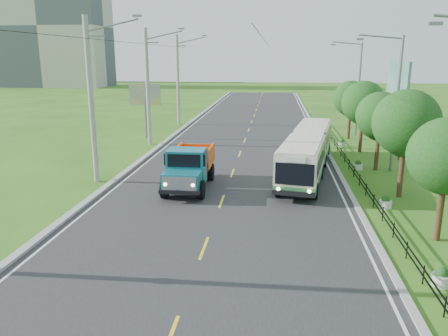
% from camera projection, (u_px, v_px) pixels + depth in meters
% --- Properties ---
extents(ground, '(240.00, 240.00, 0.00)m').
position_uv_depth(ground, '(204.00, 248.00, 17.96)').
color(ground, '#2D5A15').
rests_on(ground, ground).
extents(road, '(14.00, 120.00, 0.02)m').
position_uv_depth(road, '(242.00, 149.00, 37.20)').
color(road, '#28282B').
rests_on(road, ground).
extents(curb_left, '(0.40, 120.00, 0.15)m').
position_uv_depth(curb_left, '(159.00, 146.00, 37.99)').
color(curb_left, '#9E9E99').
rests_on(curb_left, ground).
extents(curb_right, '(0.30, 120.00, 0.10)m').
position_uv_depth(curb_right, '(327.00, 150.00, 36.38)').
color(curb_right, '#9E9E99').
rests_on(curb_right, ground).
extents(edge_line_left, '(0.12, 120.00, 0.00)m').
position_uv_depth(edge_line_left, '(165.00, 147.00, 37.94)').
color(edge_line_left, silver).
rests_on(edge_line_left, road).
extents(edge_line_right, '(0.12, 120.00, 0.00)m').
position_uv_depth(edge_line_right, '(321.00, 151.00, 36.45)').
color(edge_line_right, silver).
rests_on(edge_line_right, road).
extents(centre_dash, '(0.12, 2.20, 0.00)m').
position_uv_depth(centre_dash, '(204.00, 248.00, 17.95)').
color(centre_dash, yellow).
rests_on(centre_dash, road).
extents(railing_right, '(0.04, 40.00, 0.60)m').
position_uv_depth(railing_right, '(349.00, 165.00, 30.45)').
color(railing_right, black).
rests_on(railing_right, ground).
extents(pole_near, '(3.51, 0.32, 10.00)m').
position_uv_depth(pole_near, '(92.00, 100.00, 26.28)').
color(pole_near, gray).
rests_on(pole_near, ground).
extents(pole_mid, '(3.51, 0.32, 10.00)m').
position_uv_depth(pole_mid, '(148.00, 87.00, 37.83)').
color(pole_mid, gray).
rests_on(pole_mid, ground).
extents(pole_far, '(3.51, 0.32, 10.00)m').
position_uv_depth(pole_far, '(178.00, 80.00, 49.37)').
color(pole_far, gray).
rests_on(pole_far, ground).
extents(tree_second, '(3.18, 3.26, 5.30)m').
position_uv_depth(tree_second, '(447.00, 160.00, 18.04)').
color(tree_second, '#382314').
rests_on(tree_second, ground).
extents(tree_third, '(3.60, 3.62, 6.00)m').
position_uv_depth(tree_third, '(406.00, 126.00, 23.69)').
color(tree_third, '#382314').
rests_on(tree_third, ground).
extents(tree_fourth, '(3.24, 3.31, 5.40)m').
position_uv_depth(tree_fourth, '(380.00, 118.00, 29.56)').
color(tree_fourth, '#382314').
rests_on(tree_fourth, ground).
extents(tree_fifth, '(3.48, 3.52, 5.80)m').
position_uv_depth(tree_fifth, '(364.00, 105.00, 35.27)').
color(tree_fifth, '#382314').
rests_on(tree_fifth, ground).
extents(tree_back, '(3.30, 3.36, 5.50)m').
position_uv_depth(tree_back, '(351.00, 100.00, 41.09)').
color(tree_back, '#382314').
rests_on(tree_back, ground).
extents(streetlight_mid, '(3.02, 0.20, 9.07)m').
position_uv_depth(streetlight_mid, '(395.00, 99.00, 29.01)').
color(streetlight_mid, slate).
rests_on(streetlight_mid, ground).
extents(streetlight_far, '(3.02, 0.20, 9.07)m').
position_uv_depth(streetlight_far, '(357.00, 86.00, 42.48)').
color(streetlight_far, slate).
rests_on(streetlight_far, ground).
extents(planter_front, '(0.64, 0.64, 0.67)m').
position_uv_depth(planter_front, '(441.00, 278.00, 14.99)').
color(planter_front, silver).
rests_on(planter_front, ground).
extents(planter_near, '(0.64, 0.64, 0.67)m').
position_uv_depth(planter_near, '(386.00, 203.00, 22.69)').
color(planter_near, silver).
rests_on(planter_near, ground).
extents(planter_mid, '(0.64, 0.64, 0.67)m').
position_uv_depth(planter_mid, '(358.00, 166.00, 30.39)').
color(planter_mid, silver).
rests_on(planter_mid, ground).
extents(planter_far, '(0.64, 0.64, 0.67)m').
position_uv_depth(planter_far, '(341.00, 143.00, 38.09)').
color(planter_far, silver).
rests_on(planter_far, ground).
extents(billboard_left, '(3.00, 0.20, 5.20)m').
position_uv_depth(billboard_left, '(145.00, 98.00, 41.16)').
color(billboard_left, slate).
rests_on(billboard_left, ground).
extents(billboard_right, '(0.24, 6.00, 7.30)m').
position_uv_depth(billboard_right, '(397.00, 87.00, 34.49)').
color(billboard_right, slate).
rests_on(billboard_right, ground).
extents(apartment_near, '(28.00, 14.00, 30.00)m').
position_uv_depth(apartment_near, '(51.00, 27.00, 111.83)').
color(apartment_near, '#B7B2A3').
rests_on(apartment_near, ground).
extents(apartment_far, '(24.00, 14.00, 26.00)m').
position_uv_depth(apartment_far, '(16.00, 39.00, 139.19)').
color(apartment_far, '#B7B2A3').
rests_on(apartment_far, ground).
extents(bus, '(4.58, 14.21, 2.71)m').
position_uv_depth(bus, '(308.00, 149.00, 29.30)').
color(bus, '#2E733A').
rests_on(bus, ground).
extents(dump_truck, '(2.42, 6.04, 2.53)m').
position_uv_depth(dump_truck, '(189.00, 165.00, 25.90)').
color(dump_truck, '#146B78').
rests_on(dump_truck, ground).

